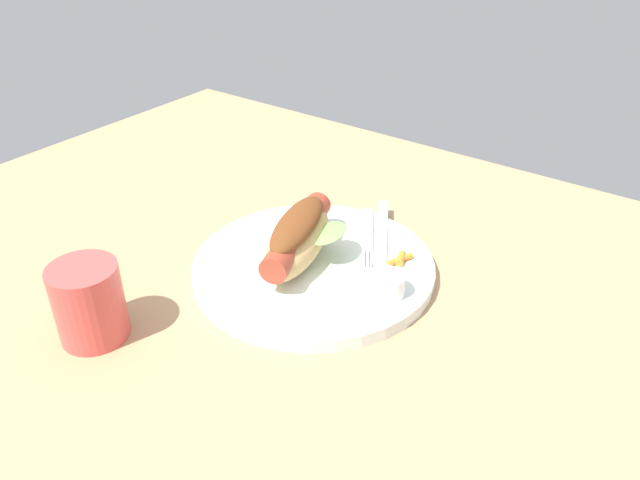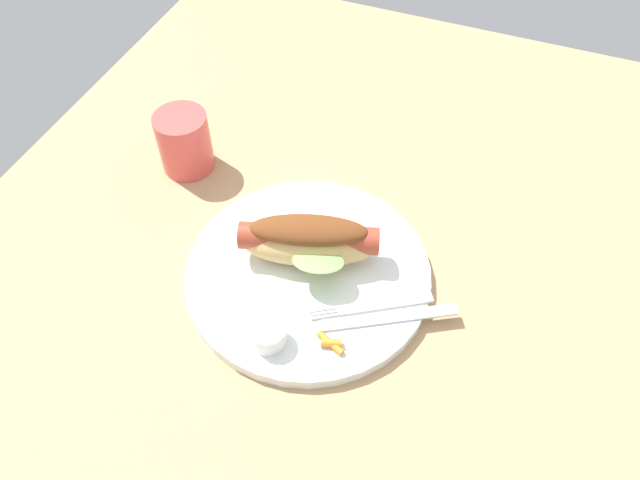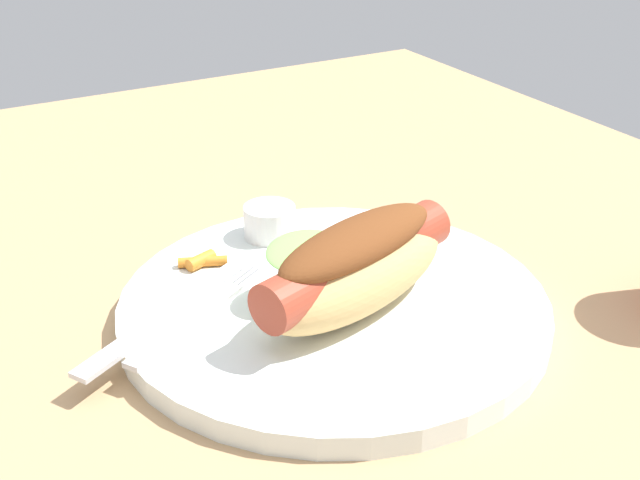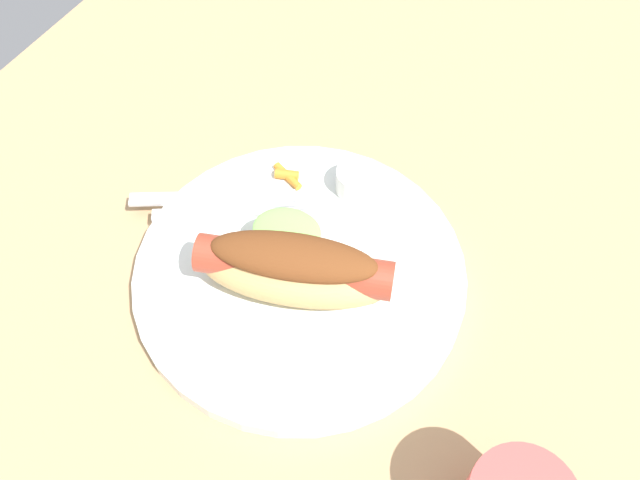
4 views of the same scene
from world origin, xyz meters
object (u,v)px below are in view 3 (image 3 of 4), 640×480
object	(u,v)px
sauce_ramekin	(270,221)
knife	(164,317)
hot_dog	(356,265)
carrot_garnish	(202,261)
plate	(334,307)
fork	(198,315)

from	to	relation	value
sauce_ramekin	knife	distance (cm)	13.84
hot_dog	sauce_ramekin	world-z (taller)	hot_dog
carrot_garnish	plate	bearing A→B (deg)	-144.32
fork	knife	xyz separation A→B (cm)	(0.88, 2.02, -0.02)
fork	knife	bearing A→B (deg)	125.23
sauce_ramekin	fork	bearing A→B (deg)	131.65
sauce_ramekin	fork	distance (cm)	12.77
knife	carrot_garnish	world-z (taller)	carrot_garnish
sauce_ramekin	carrot_garnish	xyz separation A→B (cm)	(-1.98, 6.55, -0.84)
sauce_ramekin	fork	world-z (taller)	sauce_ramekin
plate	fork	distance (cm)	9.43
hot_dog	fork	distance (cm)	10.93
hot_dog	carrot_garnish	size ratio (longest dim) A/B	4.86
fork	knife	size ratio (longest dim) A/B	0.82
plate	carrot_garnish	world-z (taller)	carrot_garnish
plate	sauce_ramekin	bearing A→B (deg)	-2.03
fork	plate	bearing A→B (deg)	-44.35
sauce_ramekin	knife	bearing A→B (deg)	123.32
hot_dog	carrot_garnish	bearing A→B (deg)	104.85
knife	fork	bearing A→B (deg)	-53.35
fork	carrot_garnish	distance (cm)	7.13
fork	hot_dog	bearing A→B (deg)	-53.55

